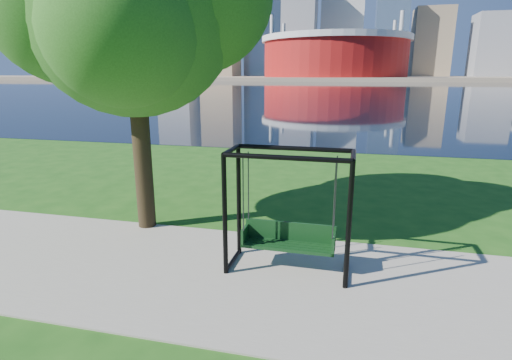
% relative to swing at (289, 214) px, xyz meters
% --- Properties ---
extents(ground, '(900.00, 900.00, 0.00)m').
position_rel_swing_xyz_m(ground, '(-0.60, -0.01, -1.10)').
color(ground, '#1E5114').
rests_on(ground, ground).
extents(path, '(120.00, 4.00, 0.03)m').
position_rel_swing_xyz_m(path, '(-0.60, -0.51, -1.09)').
color(path, '#9E937F').
rests_on(path, ground).
extents(river, '(900.00, 180.00, 0.02)m').
position_rel_swing_xyz_m(river, '(-0.60, 101.99, -1.09)').
color(river, black).
rests_on(river, ground).
extents(far_bank, '(900.00, 228.00, 2.00)m').
position_rel_swing_xyz_m(far_bank, '(-0.60, 305.99, -0.10)').
color(far_bank, '#937F60').
rests_on(far_bank, ground).
extents(stadium, '(83.00, 83.00, 32.00)m').
position_rel_swing_xyz_m(stadium, '(-10.60, 234.99, 13.12)').
color(stadium, maroon).
rests_on(stadium, far_bank).
extents(skyline, '(392.00, 66.00, 96.50)m').
position_rel_swing_xyz_m(skyline, '(-4.87, 319.39, 34.78)').
color(skyline, gray).
rests_on(skyline, far_bank).
extents(swing, '(2.24, 0.99, 2.29)m').
position_rel_swing_xyz_m(swing, '(0.00, 0.00, 0.00)').
color(swing, black).
rests_on(swing, ground).
extents(park_tree, '(5.82, 5.25, 7.22)m').
position_rel_swing_xyz_m(park_tree, '(-3.70, 1.44, 3.91)').
color(park_tree, black).
rests_on(park_tree, ground).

